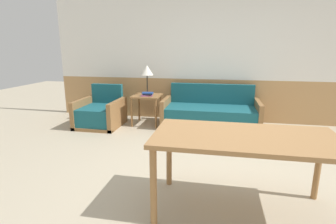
# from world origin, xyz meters

# --- Properties ---
(ground_plane) EXTENTS (16.00, 16.00, 0.00)m
(ground_plane) POSITION_xyz_m (0.00, 0.00, 0.00)
(ground_plane) COLOR #B2A58C
(wall_back) EXTENTS (7.20, 0.06, 2.70)m
(wall_back) POSITION_xyz_m (0.00, 2.63, 1.35)
(wall_back) COLOR tan
(wall_back) RESTS_ON ground_plane
(couch) EXTENTS (1.84, 0.83, 0.80)m
(couch) POSITION_xyz_m (-0.17, 2.09, 0.25)
(couch) COLOR olive
(couch) RESTS_ON ground_plane
(armchair) EXTENTS (0.81, 0.86, 0.79)m
(armchair) POSITION_xyz_m (-2.31, 1.75, 0.24)
(armchair) COLOR olive
(armchair) RESTS_ON ground_plane
(side_table) EXTENTS (0.54, 0.54, 0.60)m
(side_table) POSITION_xyz_m (-1.44, 2.05, 0.49)
(side_table) COLOR olive
(side_table) RESTS_ON ground_plane
(table_lamp) EXTENTS (0.25, 0.25, 0.58)m
(table_lamp) POSITION_xyz_m (-1.45, 2.14, 1.07)
(table_lamp) COLOR black
(table_lamp) RESTS_ON side_table
(book_stack) EXTENTS (0.24, 0.16, 0.07)m
(book_stack) POSITION_xyz_m (-1.40, 1.95, 0.63)
(book_stack) COLOR #994C84
(book_stack) RESTS_ON side_table
(dining_table) EXTENTS (1.64, 0.83, 0.75)m
(dining_table) POSITION_xyz_m (0.22, -0.61, 0.67)
(dining_table) COLOR #9E7042
(dining_table) RESTS_ON ground_plane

